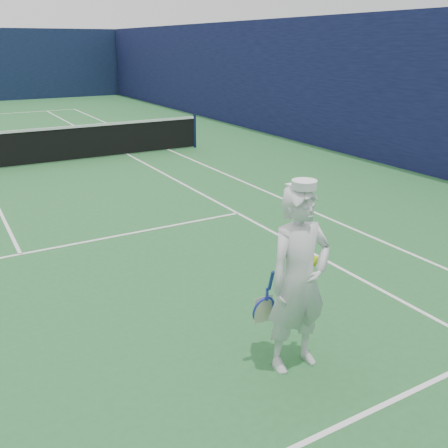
# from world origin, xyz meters

# --- Properties ---
(tennis_player) EXTENTS (0.79, 0.50, 2.02)m
(tennis_player) POSITION_xyz_m (2.05, -10.94, 0.99)
(tennis_player) COLOR silver
(tennis_player) RESTS_ON ground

